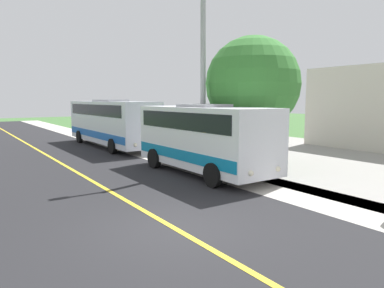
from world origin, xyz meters
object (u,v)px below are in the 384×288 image
(tree_curbside, at_px, (253,84))
(street_light_pole, at_px, (201,73))
(shuttle_bus_front, at_px, (204,136))
(transit_bus_rear, at_px, (111,121))

(tree_curbside, bearing_deg, street_light_pole, -14.38)
(shuttle_bus_front, height_order, street_light_pole, street_light_pole)
(shuttle_bus_front, xyz_separation_m, transit_bus_rear, (0.02, -10.56, 0.10))
(shuttle_bus_front, xyz_separation_m, tree_curbside, (-2.90, -0.09, 2.24))
(shuttle_bus_front, relative_size, transit_bus_rear, 0.70)
(shuttle_bus_front, distance_m, tree_curbside, 3.66)
(street_light_pole, relative_size, tree_curbside, 1.29)
(shuttle_bus_front, relative_size, tree_curbside, 1.20)
(shuttle_bus_front, relative_size, street_light_pole, 0.93)
(transit_bus_rear, bearing_deg, shuttle_bus_front, 90.11)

